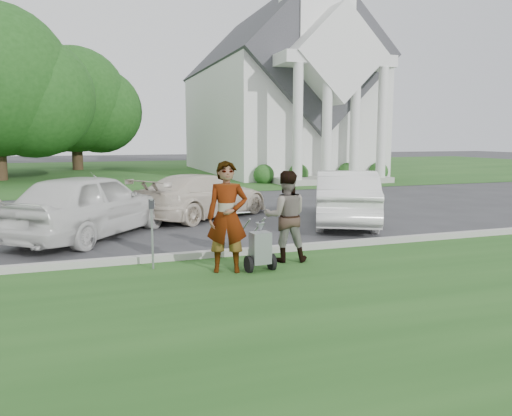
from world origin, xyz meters
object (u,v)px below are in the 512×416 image
person_left (227,218)px  person_right (286,217)px  tree_back (75,105)px  parking_meter_near (152,225)px  striping_cart (260,249)px  church (276,84)px  car_c (204,196)px  car_b (90,205)px  car_d (345,197)px

person_left → person_right: person_left is taller
tree_back → parking_meter_near: tree_back is taller
parking_meter_near → person_left: bearing=-25.5°
striping_cart → parking_meter_near: (-1.85, 0.74, 0.42)m
person_right → parking_meter_near: (-2.57, 0.21, -0.05)m
church → person_right: 25.39m
person_right → car_c: bearing=-72.1°
tree_back → parking_meter_near: bearing=-86.7°
church → striping_cart: (-9.42, -23.85, -5.52)m
striping_cart → person_left: size_ratio=0.54×
church → person_right: size_ratio=13.47×
striping_cart → car_c: size_ratio=0.23×
tree_back → car_b: tree_back is taller
parking_meter_near → car_d: (5.81, 3.29, -0.08)m
striping_cart → person_right: (0.72, 0.54, 0.47)m
tree_back → striping_cart: tree_back is taller
tree_back → person_left: 30.96m
parking_meter_near → car_d: car_d is taller
striping_cart → car_d: car_d is taller
person_left → car_d: bearing=57.5°
person_right → church: bearing=-95.8°
car_c → car_d: bearing=-156.7°
church → parking_meter_near: size_ratio=18.06×
parking_meter_near → car_b: bearing=106.7°
person_left → person_right: size_ratio=1.13×
person_right → car_d: (3.24, 3.49, -0.14)m
person_left → car_d: person_left is taller
person_right → car_b: size_ratio=0.38×
car_b → car_d: bearing=-143.4°
person_left → parking_meter_near: person_left is taller
church → car_c: 20.37m
striping_cart → person_right: bearing=32.1°
tree_back → car_c: bearing=-80.7°
church → striping_cart: church is taller
church → car_b: (-12.32, -19.58, -5.13)m
church → person_left: bearing=-112.9°
person_right → car_b: bearing=-31.2°
car_c → tree_back: bearing=-24.2°
tree_back → person_left: bearing=-84.4°
person_left → car_d: (4.54, 3.89, -0.25)m
tree_back → parking_meter_near: 30.29m
striping_cart → car_b: car_b is taller
tree_back → striping_cart: size_ratio=8.86×
striping_cart → parking_meter_near: size_ratio=0.81×
person_left → car_b: 4.75m
person_left → person_right: 1.36m
person_left → tree_back: bearing=112.6°
person_right → car_d: size_ratio=0.39×
church → person_left: (-10.00, -23.72, -4.93)m
car_b → car_c: bearing=-108.9°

